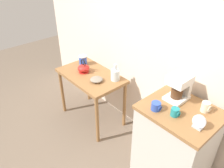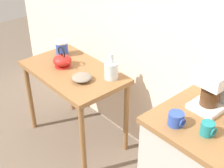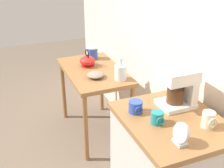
{
  "view_description": "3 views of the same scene",
  "coord_description": "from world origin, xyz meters",
  "px_view_note": "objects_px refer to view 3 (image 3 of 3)",
  "views": [
    {
      "loc": [
        1.52,
        -1.5,
        2.22
      ],
      "look_at": [
        -0.08,
        -0.08,
        0.84
      ],
      "focal_mm": 35.63,
      "sensor_mm": 36.0,
      "label": 1
    },
    {
      "loc": [
        1.4,
        -1.33,
        2.04
      ],
      "look_at": [
        -0.08,
        -0.02,
        0.83
      ],
      "focal_mm": 50.64,
      "sensor_mm": 36.0,
      "label": 2
    },
    {
      "loc": [
        2.02,
        -0.9,
        1.9
      ],
      "look_at": [
        -0.02,
        -0.06,
        0.83
      ],
      "focal_mm": 47.15,
      "sensor_mm": 36.0,
      "label": 3
    }
  ],
  "objects_px": {
    "canister_enamel": "(93,53)",
    "coffee_maker": "(180,86)",
    "bowl_stoneware": "(96,75)",
    "mug_small_cream": "(209,120)",
    "teakettle": "(87,61)",
    "table_clock": "(181,135)",
    "glass_carafe_vase": "(121,72)",
    "mug_blue": "(136,107)",
    "mug_dark_teal": "(157,118)"
  },
  "relations": [
    {
      "from": "bowl_stoneware",
      "to": "mug_small_cream",
      "type": "relative_size",
      "value": 1.64
    },
    {
      "from": "canister_enamel",
      "to": "coffee_maker",
      "type": "bearing_deg",
      "value": 3.12
    },
    {
      "from": "canister_enamel",
      "to": "teakettle",
      "type": "bearing_deg",
      "value": -32.89
    },
    {
      "from": "coffee_maker",
      "to": "mug_dark_teal",
      "type": "distance_m",
      "value": 0.29
    },
    {
      "from": "teakettle",
      "to": "glass_carafe_vase",
      "type": "bearing_deg",
      "value": 23.18
    },
    {
      "from": "glass_carafe_vase",
      "to": "mug_blue",
      "type": "relative_size",
      "value": 2.3
    },
    {
      "from": "glass_carafe_vase",
      "to": "mug_small_cream",
      "type": "height_order",
      "value": "mug_small_cream"
    },
    {
      "from": "canister_enamel",
      "to": "table_clock",
      "type": "distance_m",
      "value": 1.86
    },
    {
      "from": "glass_carafe_vase",
      "to": "coffee_maker",
      "type": "bearing_deg",
      "value": 1.23
    },
    {
      "from": "canister_enamel",
      "to": "mug_blue",
      "type": "bearing_deg",
      "value": -8.41
    },
    {
      "from": "coffee_maker",
      "to": "mug_dark_teal",
      "type": "height_order",
      "value": "coffee_maker"
    },
    {
      "from": "mug_dark_teal",
      "to": "teakettle",
      "type": "bearing_deg",
      "value": 178.5
    },
    {
      "from": "mug_blue",
      "to": "canister_enamel",
      "type": "bearing_deg",
      "value": 171.59
    },
    {
      "from": "canister_enamel",
      "to": "glass_carafe_vase",
      "type": "bearing_deg",
      "value": 5.85
    },
    {
      "from": "teakettle",
      "to": "mug_dark_teal",
      "type": "height_order",
      "value": "mug_dark_teal"
    },
    {
      "from": "bowl_stoneware",
      "to": "mug_small_cream",
      "type": "height_order",
      "value": "mug_small_cream"
    },
    {
      "from": "canister_enamel",
      "to": "coffee_maker",
      "type": "distance_m",
      "value": 1.52
    },
    {
      "from": "glass_carafe_vase",
      "to": "coffee_maker",
      "type": "height_order",
      "value": "coffee_maker"
    },
    {
      "from": "mug_small_cream",
      "to": "mug_blue",
      "type": "bearing_deg",
      "value": -134.51
    },
    {
      "from": "teakettle",
      "to": "mug_blue",
      "type": "distance_m",
      "value": 1.3
    },
    {
      "from": "coffee_maker",
      "to": "canister_enamel",
      "type": "bearing_deg",
      "value": -176.88
    },
    {
      "from": "mug_blue",
      "to": "mug_dark_teal",
      "type": "xyz_separation_m",
      "value": [
        0.16,
        0.06,
        -0.0
      ]
    },
    {
      "from": "mug_small_cream",
      "to": "table_clock",
      "type": "height_order",
      "value": "table_clock"
    },
    {
      "from": "glass_carafe_vase",
      "to": "canister_enamel",
      "type": "distance_m",
      "value": 0.61
    },
    {
      "from": "coffee_maker",
      "to": "mug_blue",
      "type": "bearing_deg",
      "value": -95.3
    },
    {
      "from": "glass_carafe_vase",
      "to": "table_clock",
      "type": "height_order",
      "value": "table_clock"
    },
    {
      "from": "mug_blue",
      "to": "mug_dark_teal",
      "type": "height_order",
      "value": "mug_blue"
    },
    {
      "from": "bowl_stoneware",
      "to": "glass_carafe_vase",
      "type": "height_order",
      "value": "glass_carafe_vase"
    },
    {
      "from": "glass_carafe_vase",
      "to": "mug_dark_teal",
      "type": "xyz_separation_m",
      "value": [
        1.02,
        -0.22,
        0.15
      ]
    },
    {
      "from": "coffee_maker",
      "to": "mug_dark_teal",
      "type": "bearing_deg",
      "value": -60.63
    },
    {
      "from": "glass_carafe_vase",
      "to": "table_clock",
      "type": "distance_m",
      "value": 1.26
    },
    {
      "from": "canister_enamel",
      "to": "table_clock",
      "type": "height_order",
      "value": "table_clock"
    },
    {
      "from": "glass_carafe_vase",
      "to": "mug_dark_teal",
      "type": "height_order",
      "value": "mug_dark_teal"
    },
    {
      "from": "table_clock",
      "to": "canister_enamel",
      "type": "bearing_deg",
      "value": 175.55
    },
    {
      "from": "coffee_maker",
      "to": "mug_dark_teal",
      "type": "xyz_separation_m",
      "value": [
        0.13,
        -0.24,
        -0.1
      ]
    },
    {
      "from": "mug_small_cream",
      "to": "canister_enamel",
      "type": "bearing_deg",
      "value": -176.94
    },
    {
      "from": "mug_dark_teal",
      "to": "table_clock",
      "type": "bearing_deg",
      "value": 3.69
    },
    {
      "from": "canister_enamel",
      "to": "mug_dark_teal",
      "type": "distance_m",
      "value": 1.64
    },
    {
      "from": "canister_enamel",
      "to": "table_clock",
      "type": "relative_size",
      "value": 1.09
    },
    {
      "from": "bowl_stoneware",
      "to": "table_clock",
      "type": "bearing_deg",
      "value": -0.16
    },
    {
      "from": "mug_blue",
      "to": "table_clock",
      "type": "relative_size",
      "value": 0.75
    },
    {
      "from": "canister_enamel",
      "to": "mug_blue",
      "type": "height_order",
      "value": "mug_blue"
    },
    {
      "from": "teakettle",
      "to": "canister_enamel",
      "type": "distance_m",
      "value": 0.22
    },
    {
      "from": "teakettle",
      "to": "table_clock",
      "type": "distance_m",
      "value": 1.67
    },
    {
      "from": "teakettle",
      "to": "mug_small_cream",
      "type": "xyz_separation_m",
      "value": [
        1.59,
        0.21,
        0.18
      ]
    },
    {
      "from": "teakettle",
      "to": "mug_blue",
      "type": "xyz_separation_m",
      "value": [
        1.28,
        -0.1,
        0.17
      ]
    },
    {
      "from": "glass_carafe_vase",
      "to": "canister_enamel",
      "type": "xyz_separation_m",
      "value": [
        -0.61,
        -0.06,
        -0.01
      ]
    },
    {
      "from": "table_clock",
      "to": "mug_small_cream",
      "type": "bearing_deg",
      "value": 106.44
    },
    {
      "from": "glass_carafe_vase",
      "to": "mug_blue",
      "type": "xyz_separation_m",
      "value": [
        0.86,
        -0.28,
        0.15
      ]
    },
    {
      "from": "mug_dark_teal",
      "to": "mug_small_cream",
      "type": "relative_size",
      "value": 0.84
    }
  ]
}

